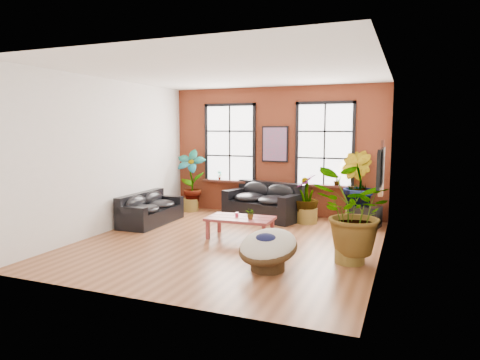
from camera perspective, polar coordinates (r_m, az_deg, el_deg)
The scene contains 19 objects.
room at distance 8.91m, azimuth -1.08°, elevation 2.85°, with size 6.04×6.54×3.54m.
sofa_back at distance 11.39m, azimuth 3.27°, elevation -2.98°, with size 2.25×1.55×0.94m.
sofa_left at distance 11.00m, azimuth -11.97°, elevation -3.90°, with size 0.85×1.95×0.76m.
coffee_table at distance 9.32m, azimuth 0.04°, elevation -5.31°, with size 1.45×0.87×0.55m.
papasan_chair at distance 7.26m, azimuth 3.73°, elevation -9.03°, with size 1.19×1.20×0.75m.
poster at distance 11.75m, azimuth 4.68°, elevation 4.79°, with size 0.74×0.06×0.98m.
tv_wall_unit at distance 8.69m, azimuth 18.26°, elevation 1.06°, with size 0.13×1.86×1.20m.
media_box at distance 10.80m, azimuth 16.50°, elevation -4.69°, with size 0.72×0.64×0.52m.
pot_back_left at distance 12.48m, azimuth -6.70°, elevation -3.31°, with size 0.55×0.55×0.36m.
pot_back_right at distance 11.22m, azimuth 15.22°, elevation -4.57°, with size 0.64×0.64×0.39m.
pot_right_wall at distance 7.93m, azimuth 14.41°, elevation -9.29°, with size 0.57×0.57×0.39m.
pot_mid at distance 10.96m, azimuth 8.91°, elevation -4.69°, with size 0.69×0.69×0.38m.
floor_plant_back_left at distance 12.38m, azimuth -6.53°, elevation 0.30°, with size 0.86×0.58×1.63m, color #154F15.
floor_plant_back_right at distance 11.10m, azimuth 15.21°, elevation -0.53°, with size 0.92×0.74×1.68m, color #154F15.
floor_plant_right_wall at distance 7.75m, azimuth 14.57°, elevation -4.16°, with size 1.36×1.18×1.51m, color #154F15.
floor_plant_mid at distance 10.88m, azimuth 8.82°, elevation -2.10°, with size 0.62×0.62×1.10m, color #154F15.
table_plant at distance 9.11m, azimuth 1.46°, elevation -4.50°, with size 0.21×0.18×0.24m, color #154F15.
sill_plant_left at distance 12.35m, azimuth -2.77°, elevation 0.64°, with size 0.14×0.10×0.27m, color #154F15.
sill_plant_right at distance 11.39m, azimuth 12.76°, elevation -0.04°, with size 0.15×0.15×0.27m, color #154F15.
Camera 1 is at (3.44, -8.04, 2.37)m, focal length 32.00 mm.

